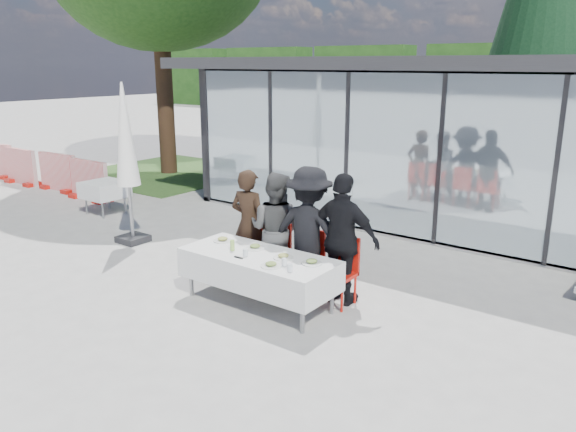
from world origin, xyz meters
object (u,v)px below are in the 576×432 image
at_px(diner_d, 343,240).
at_px(plate_c, 283,257).
at_px(diner_chair_a, 249,244).
at_px(spare_table_left, 105,190).
at_px(diner_chair_c, 308,259).
at_px(folded_eyeglasses, 239,257).
at_px(plate_a, 223,240).
at_px(juice_bottle, 232,245).
at_px(diner_a, 249,224).
at_px(diner_b, 276,229).
at_px(plate_d, 312,262).
at_px(dining_table, 259,269).
at_px(plate_extra, 271,265).
at_px(plate_b, 255,247).
at_px(diner_chair_b, 275,251).
at_px(diner_chair_d, 341,267).
at_px(diner_c, 309,232).
at_px(market_umbrella, 126,144).
at_px(construction_barriers, 9,165).

bearing_deg(diner_d, plate_c, 48.47).
bearing_deg(diner_chair_a, spare_table_left, 168.69).
relative_size(diner_chair_c, folded_eyeglasses, 6.96).
relative_size(plate_a, juice_bottle, 1.82).
xyz_separation_m(diner_a, diner_b, (0.54, 0.00, 0.01)).
distance_m(diner_chair_a, spare_table_left, 5.26).
xyz_separation_m(diner_chair_a, plate_d, (1.63, -0.61, 0.24)).
relative_size(dining_table, plate_c, 8.10).
xyz_separation_m(diner_b, plate_extra, (0.73, -1.04, -0.11)).
height_order(diner_chair_a, plate_b, diner_chair_a).
distance_m(plate_a, juice_bottle, 0.47).
distance_m(plate_a, plate_c, 1.18).
bearing_deg(diner_chair_b, diner_b, 90.00).
relative_size(dining_table, diner_a, 1.29).
bearing_deg(diner_chair_d, diner_c, 178.49).
bearing_deg(plate_extra, plate_d, 47.86).
xyz_separation_m(spare_table_left, market_umbrella, (2.19, -0.99, 1.34)).
distance_m(diner_chair_c, juice_bottle, 1.15).
xyz_separation_m(juice_bottle, folded_eyeglasses, (0.28, -0.19, -0.07)).
height_order(diner_b, spare_table_left, diner_b).
bearing_deg(diner_c, diner_chair_c, 81.33).
relative_size(dining_table, folded_eyeglasses, 16.14).
distance_m(diner_chair_d, juice_bottle, 1.58).
bearing_deg(construction_barriers, juice_bottle, -12.91).
height_order(diner_chair_b, construction_barriers, construction_barriers).
bearing_deg(diner_a, plate_b, 130.25).
bearing_deg(diner_b, construction_barriers, -19.59).
distance_m(diner_chair_c, diner_chair_d, 0.57).
bearing_deg(folded_eyeglasses, dining_table, 65.47).
relative_size(juice_bottle, market_umbrella, 0.05).
bearing_deg(diner_chair_b, diner_c, 1.40).
xyz_separation_m(dining_table, diner_b, (-0.29, 0.76, 0.34)).
bearing_deg(juice_bottle, market_umbrella, 165.48).
bearing_deg(diner_chair_a, market_umbrella, 179.21).
xyz_separation_m(diner_a, plate_extra, (1.26, -1.04, -0.10)).
relative_size(diner_b, diner_c, 0.92).
relative_size(diner_chair_a, diner_d, 0.52).
bearing_deg(dining_table, plate_d, 9.56).
distance_m(diner_d, plate_extra, 1.15).
bearing_deg(diner_a, diner_d, 174.02).
height_order(dining_table, market_umbrella, market_umbrella).
xyz_separation_m(diner_b, diner_c, (0.62, -0.00, 0.07)).
xyz_separation_m(dining_table, diner_a, (-0.82, 0.76, 0.34)).
xyz_separation_m(diner_chair_a, diner_d, (1.72, 0.02, 0.40)).
xyz_separation_m(diner_d, plate_extra, (-0.46, -1.04, -0.17)).
relative_size(diner_chair_a, construction_barriers, 0.10).
bearing_deg(diner_chair_c, folded_eyeglasses, -113.98).
xyz_separation_m(plate_extra, spare_table_left, (-6.42, 2.05, -0.22)).
bearing_deg(plate_c, diner_chair_c, 93.59).
xyz_separation_m(plate_a, market_umbrella, (-2.97, 0.64, 1.12)).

